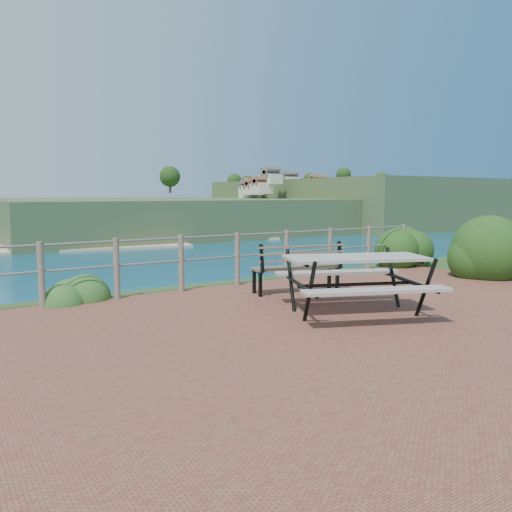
# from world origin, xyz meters

# --- Properties ---
(ground) EXTENTS (10.00, 7.00, 0.12)m
(ground) POSITION_xyz_m (0.00, 0.00, 0.00)
(ground) COLOR brown
(ground) RESTS_ON ground
(safety_railing) EXTENTS (9.40, 0.10, 1.00)m
(safety_railing) POSITION_xyz_m (0.00, 3.35, 0.57)
(safety_railing) COLOR #6B5B4C
(safety_railing) RESTS_ON ground
(distant_bay) EXTENTS (290.00, 232.36, 24.00)m
(distant_bay) POSITION_xyz_m (173.07, 202.61, -1.52)
(distant_bay) COLOR #3A562B
(distant_bay) RESTS_ON ground
(picnic_table) EXTENTS (2.13, 1.60, 0.83)m
(picnic_table) POSITION_xyz_m (0.24, 0.48, 0.53)
(picnic_table) COLOR gray
(picnic_table) RESTS_ON ground
(park_bench) EXTENTS (1.63, 0.73, 0.89)m
(park_bench) POSITION_xyz_m (0.51, 2.20, 0.59)
(park_bench) COLOR brown
(park_bench) RESTS_ON ground
(shrub_right_front) EXTENTS (1.57, 1.57, 2.22)m
(shrub_right_front) POSITION_xyz_m (5.10, 1.64, 0.00)
(shrub_right_front) COLOR #144013
(shrub_right_front) RESTS_ON ground
(shrub_right_edge) EXTENTS (1.15, 1.15, 1.65)m
(shrub_right_edge) POSITION_xyz_m (4.76, 3.55, 0.00)
(shrub_right_edge) COLOR #144013
(shrub_right_edge) RESTS_ON ground
(shrub_lip_west) EXTENTS (0.85, 0.85, 0.62)m
(shrub_lip_west) POSITION_xyz_m (-2.91, 3.71, 0.00)
(shrub_lip_west) COLOR #255821
(shrub_lip_west) RESTS_ON ground
(shrub_lip_east) EXTENTS (0.84, 0.84, 0.61)m
(shrub_lip_east) POSITION_xyz_m (2.39, 4.22, 0.00)
(shrub_lip_east) COLOR #144013
(shrub_lip_east) RESTS_ON ground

